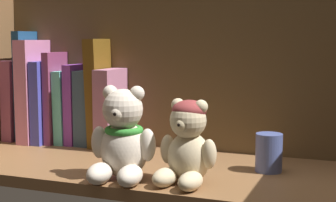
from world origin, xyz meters
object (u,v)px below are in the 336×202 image
Objects in this scene: book_0 at (21,99)px; book_8 at (103,92)px; book_5 at (69,106)px; book_4 at (60,97)px; book_3 at (52,101)px; teddy_bear_smaller at (187,144)px; book_7 at (90,107)px; book_6 at (78,104)px; pillar_candle at (269,153)px; teddy_bear_larger at (122,140)px; book_2 at (40,90)px; book_1 at (30,86)px; book_9 at (116,107)px.

book_0 is 21.23cm from book_8.
book_5 is at bearing 0.00° from book_0.
book_4 reaches higher than book_0.
book_3 is 44.95cm from teddy_bear_smaller.
book_5 is at bearing 180.00° from book_8.
teddy_bear_smaller is (37.13, -21.60, -3.54)cm from book_4.
book_7 is 1.19× the size of teddy_bear_smaller.
book_5 is 2.48cm from book_6.
book_5 is (2.14, 0.00, -1.99)cm from book_4.
book_6 is at bearing 167.45° from pillar_candle.
book_6 is (6.74, 0.00, -0.33)cm from book_3.
book_5 is 0.92× the size of book_6.
book_0 is 1.17× the size of teddy_bear_larger.
book_3 is at bearing 180.00° from book_8.
book_0 is at bearing 155.61° from teddy_bear_smaller.
teddy_bear_larger is (28.64, -22.85, -2.44)cm from book_3.
book_4 is (10.50, 0.00, 0.95)cm from book_0.
book_5 is 41.14cm from teddy_bear_smaller.
book_6 is 2.60× the size of pillar_candle.
book_2 is 1.13× the size of book_4.
book_2 is 47.78cm from teddy_bear_smaller.
book_3 is at bearing 0.00° from book_1.
book_9 is at bearing 0.00° from book_2.
book_1 reaches higher than book_6.
book_2 is 10.08cm from book_6.
book_2 is 0.99× the size of book_8.
book_2 reaches higher than book_7.
pillar_candle is at bearing -11.40° from book_4.
book_5 is at bearing 0.00° from book_4.
book_8 reaches higher than book_4.
book_1 is at bearing 180.00° from book_5.
book_9 reaches higher than book_7.
book_3 is 1.13× the size of book_5.
book_3 is 1.17× the size of teddy_bear_larger.
book_2 is 1.67× the size of teddy_bear_smaller.
book_2 reaches higher than book_5.
book_0 is 1.04× the size of book_6.
book_6 is 31.72cm from teddy_bear_larger.
book_7 is 41.82cm from pillar_candle.
pillar_candle is (58.36, -9.65, -5.64)cm from book_0.
book_5 is 0.96× the size of book_9.
teddy_bear_smaller is at bearing -31.69° from book_5.
book_4 reaches higher than book_6.
teddy_bear_larger is (34.43, -22.85, -5.66)cm from book_1.
book_2 reaches higher than book_6.
book_6 is 44.70cm from pillar_candle.
book_0 is at bearing 180.00° from book_6.
book_0 reaches higher than pillar_candle.
teddy_bear_smaller is at bearing -39.15° from book_8.
book_9 is (11.69, 0.00, 0.36)cm from book_5.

